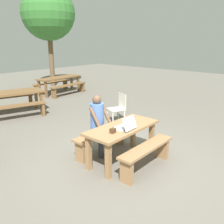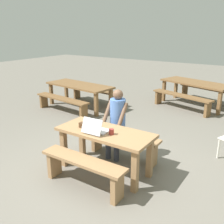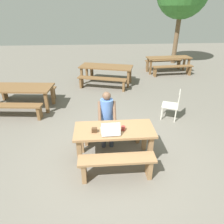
% 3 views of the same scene
% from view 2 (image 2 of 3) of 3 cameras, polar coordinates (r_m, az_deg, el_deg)
% --- Properties ---
extents(ground_plane, '(30.00, 30.00, 0.00)m').
position_cam_2_polar(ground_plane, '(4.53, -1.50, -12.78)').
color(ground_plane, slate).
extents(picnic_table_front, '(1.60, 0.69, 0.73)m').
position_cam_2_polar(picnic_table_front, '(4.26, -1.56, -5.79)').
color(picnic_table_front, '#9E754C').
rests_on(picnic_table_front, ground).
extents(bench_near, '(1.42, 0.30, 0.48)m').
position_cam_2_polar(bench_near, '(3.97, -6.42, -12.00)').
color(bench_near, '#9E754C').
rests_on(bench_near, ground).
extents(bench_far, '(1.42, 0.30, 0.48)m').
position_cam_2_polar(bench_far, '(4.81, 2.44, -6.32)').
color(bench_far, '#9E754C').
rests_on(bench_far, ground).
extents(laptop, '(0.37, 0.36, 0.26)m').
position_cam_2_polar(laptop, '(4.13, -3.62, -3.69)').
color(laptop, silver).
rests_on(laptop, picnic_table_front).
extents(small_pouch, '(0.11, 0.08, 0.09)m').
position_cam_2_polar(small_pouch, '(4.35, -6.50, -2.90)').
color(small_pouch, '#4C331E').
rests_on(small_pouch, picnic_table_front).
extents(coffee_mug, '(0.08, 0.08, 0.09)m').
position_cam_2_polar(coffee_mug, '(4.05, -0.14, -4.38)').
color(coffee_mug, '#99332D').
rests_on(coffee_mug, picnic_table_front).
extents(person_seated, '(0.39, 0.40, 1.29)m').
position_cam_2_polar(person_seated, '(4.68, 1.00, -1.58)').
color(person_seated, '#333847').
rests_on(person_seated, ground).
extents(picnic_table_mid, '(2.30, 1.42, 0.74)m').
position_cam_2_polar(picnic_table_mid, '(8.43, 18.06, 5.62)').
color(picnic_table_mid, brown).
rests_on(picnic_table_mid, ground).
extents(bench_mid_south, '(1.94, 0.84, 0.46)m').
position_cam_2_polar(bench_mid_south, '(7.91, 15.06, 2.92)').
color(bench_mid_south, brown).
rests_on(bench_mid_south, ground).
extents(bench_mid_north, '(1.94, 0.84, 0.46)m').
position_cam_2_polar(bench_mid_north, '(9.10, 20.32, 4.33)').
color(bench_mid_north, brown).
rests_on(bench_mid_north, ground).
extents(picnic_table_rear, '(2.22, 1.04, 0.72)m').
position_cam_2_polar(picnic_table_rear, '(7.89, -7.22, 5.38)').
color(picnic_table_rear, brown).
rests_on(picnic_table_rear, ground).
extents(bench_rear_south, '(1.96, 0.50, 0.44)m').
position_cam_2_polar(bench_rear_south, '(7.51, -10.97, 2.32)').
color(bench_rear_south, brown).
rests_on(bench_rear_south, ground).
extents(bench_rear_north, '(1.96, 0.50, 0.44)m').
position_cam_2_polar(bench_rear_north, '(8.43, -3.73, 4.32)').
color(bench_rear_north, brown).
rests_on(bench_rear_north, ground).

